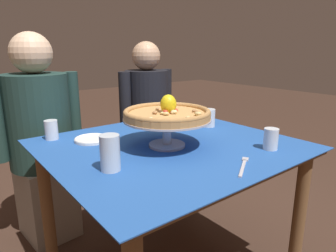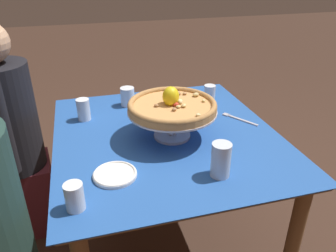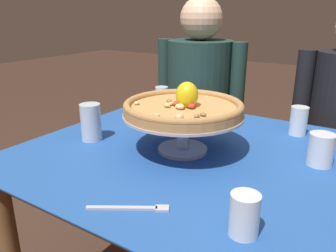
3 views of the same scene
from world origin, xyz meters
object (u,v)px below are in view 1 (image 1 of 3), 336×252
at_px(water_glass_side_right, 208,119).
at_px(diner_right, 147,130).
at_px(dinner_fork, 243,166).
at_px(pizza, 167,113).
at_px(water_glass_back_left, 51,131).
at_px(water_glass_front_right, 271,140).
at_px(pizza_stand, 167,125).
at_px(diner_left, 41,142).
at_px(water_glass_side_left, 110,155).
at_px(water_glass_back_right, 166,114).
at_px(side_plate, 92,139).

bearing_deg(water_glass_side_right, diner_right, 89.67).
bearing_deg(dinner_fork, pizza, 102.25).
relative_size(water_glass_back_left, water_glass_front_right, 1.01).
xyz_separation_m(pizza_stand, water_glass_front_right, (0.33, -0.31, -0.06)).
xyz_separation_m(diner_left, diner_right, (0.75, -0.01, -0.05)).
distance_m(pizza_stand, water_glass_side_left, 0.34).
bearing_deg(water_glass_back_right, water_glass_side_left, -143.00).
bearing_deg(water_glass_back_right, dinner_fork, -105.36).
height_order(pizza_stand, dinner_fork, pizza_stand).
relative_size(water_glass_back_right, water_glass_side_right, 1.09).
height_order(water_glass_side_right, diner_right, diner_right).
xyz_separation_m(water_glass_back_right, diner_left, (-0.63, 0.39, -0.15)).
relative_size(water_glass_front_right, side_plate, 0.58).
relative_size(pizza_stand, water_glass_side_left, 2.94).
height_order(side_plate, diner_left, diner_left).
relative_size(pizza, water_glass_back_right, 3.56).
relative_size(pizza_stand, dinner_fork, 2.22).
height_order(pizza_stand, water_glass_side_right, pizza_stand).
xyz_separation_m(pizza_stand, diner_right, (0.41, 0.75, -0.25)).
bearing_deg(water_glass_side_right, dinner_fork, -122.76).
bearing_deg(diner_right, water_glass_side_right, -90.33).
bearing_deg(diner_left, water_glass_back_right, -32.03).
distance_m(water_glass_front_right, diner_left, 1.28).
distance_m(water_glass_back_right, side_plate, 0.52).
xyz_separation_m(water_glass_back_right, water_glass_front_right, (0.05, -0.68, -0.01)).
relative_size(pizza_stand, water_glass_side_right, 3.94).
bearing_deg(water_glass_back_right, diner_right, 72.20).
height_order(water_glass_back_right, dinner_fork, water_glass_back_right).
height_order(pizza, side_plate, pizza).
bearing_deg(water_glass_back_right, water_glass_side_right, -63.36).
distance_m(dinner_fork, diner_left, 1.21).
relative_size(water_glass_side_right, diner_left, 0.08).
height_order(water_glass_back_right, water_glass_front_right, water_glass_back_right).
bearing_deg(water_glass_side_right, water_glass_back_left, 159.14).
bearing_deg(side_plate, water_glass_back_left, 134.56).
xyz_separation_m(water_glass_side_right, side_plate, (-0.64, 0.15, -0.03)).
height_order(water_glass_back_left, water_glass_front_right, same).
relative_size(pizza, water_glass_side_left, 2.89).
relative_size(pizza_stand, water_glass_back_right, 3.62).
xyz_separation_m(water_glass_side_left, diner_left, (-0.01, 0.85, -0.16)).
relative_size(water_glass_back_right, diner_left, 0.09).
bearing_deg(diner_right, water_glass_back_left, -157.48).
bearing_deg(pizza, side_plate, 129.20).
bearing_deg(pizza_stand, dinner_fork, -77.64).
xyz_separation_m(pizza, diner_left, (-0.35, 0.76, -0.26)).
distance_m(pizza_stand, water_glass_side_right, 0.43).
distance_m(water_glass_back_right, water_glass_front_right, 0.69).
height_order(water_glass_side_right, diner_left, diner_left).
bearing_deg(diner_right, diner_left, 179.22).
bearing_deg(side_plate, pizza_stand, -50.86).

